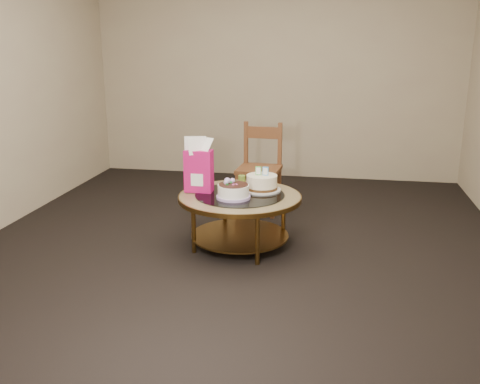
% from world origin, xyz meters
% --- Properties ---
extents(ground, '(5.00, 5.00, 0.00)m').
position_xyz_m(ground, '(0.00, 0.00, 0.00)').
color(ground, black).
rests_on(ground, ground).
extents(room_walls, '(4.52, 5.02, 2.61)m').
position_xyz_m(room_walls, '(0.00, 0.00, 1.54)').
color(room_walls, tan).
rests_on(room_walls, ground).
extents(coffee_table, '(1.02, 1.02, 0.46)m').
position_xyz_m(coffee_table, '(0.00, -0.00, 0.38)').
color(coffee_table, brown).
rests_on(coffee_table, ground).
extents(decorated_cake, '(0.27, 0.27, 0.16)m').
position_xyz_m(decorated_cake, '(-0.03, -0.12, 0.51)').
color(decorated_cake, '#B596D4').
rests_on(decorated_cake, coffee_table).
extents(cream_cake, '(0.32, 0.32, 0.21)m').
position_xyz_m(cream_cake, '(0.16, 0.15, 0.52)').
color(cream_cake, silver).
rests_on(cream_cake, coffee_table).
extents(gift_bag, '(0.23, 0.17, 0.46)m').
position_xyz_m(gift_bag, '(-0.35, 0.03, 0.68)').
color(gift_bag, '#D1137B').
rests_on(gift_bag, coffee_table).
extents(pillar_candle, '(0.14, 0.14, 0.09)m').
position_xyz_m(pillar_candle, '(-0.04, 0.30, 0.49)').
color(pillar_candle, '#DCBF5A').
rests_on(pillar_candle, coffee_table).
extents(dining_chair, '(0.44, 0.44, 0.89)m').
position_xyz_m(dining_chair, '(0.02, 1.01, 0.45)').
color(dining_chair, brown).
rests_on(dining_chair, ground).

